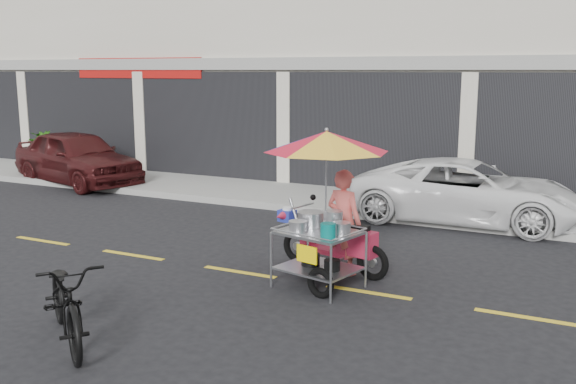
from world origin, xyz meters
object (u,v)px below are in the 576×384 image
at_px(maroon_sedan, 77,157).
at_px(near_bicycle, 66,300).
at_px(white_pickup, 469,192).
at_px(food_vendor_rig, 331,185).

height_order(maroon_sedan, near_bicycle, maroon_sedan).
bearing_deg(near_bicycle, white_pickup, 16.95).
distance_m(maroon_sedan, white_pickup, 9.99).
xyz_separation_m(maroon_sedan, near_bicycle, (7.16, -7.57, -0.22)).
bearing_deg(maroon_sedan, white_pickup, -74.14).
distance_m(near_bicycle, food_vendor_rig, 3.76).
bearing_deg(near_bicycle, maroon_sedan, 80.60).
xyz_separation_m(maroon_sedan, white_pickup, (9.99, 0.12, -0.09)).
distance_m(maroon_sedan, near_bicycle, 10.42).
height_order(white_pickup, food_vendor_rig, food_vendor_rig).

